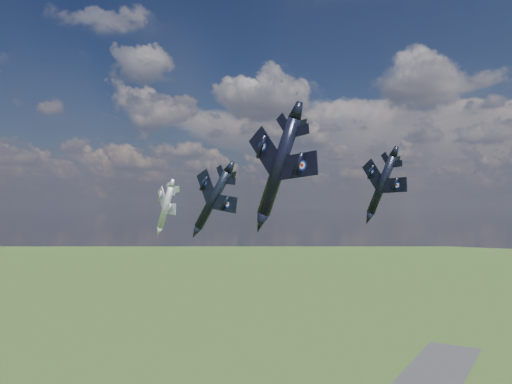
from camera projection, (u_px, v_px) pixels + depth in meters
The scene contains 4 objects.
jet_lead_navy at pixel (213, 200), 78.32m from camera, with size 10.55×14.71×3.04m, color black, non-canonical shape.
jet_right_navy at pixel (279, 167), 56.67m from camera, with size 11.45×15.96×3.30m, color black, non-canonical shape.
jet_high_navy at pixel (382, 185), 85.63m from camera, with size 10.59×14.76×3.05m, color black, non-canonical shape.
jet_left_silver at pixel (166, 207), 96.05m from camera, with size 9.07×12.65×2.62m, color #B4B5BF, non-canonical shape.
Camera 1 is at (51.55, -56.81, 79.90)m, focal length 35.00 mm.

